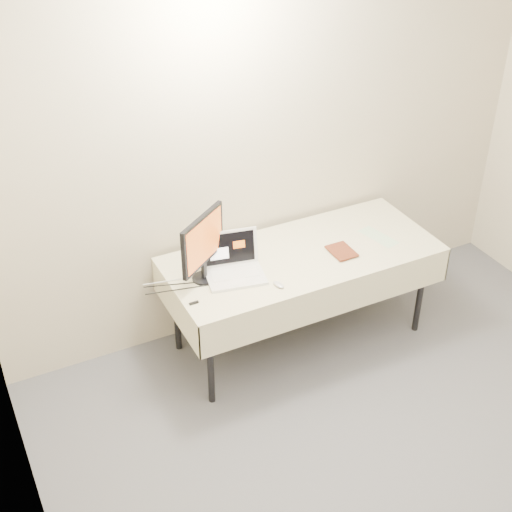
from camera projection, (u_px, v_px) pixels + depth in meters
name	position (u px, v px, depth m)	size (l,w,h in m)	color
back_wall	(272.00, 144.00, 4.79)	(4.00, 0.10, 2.70)	beige
table	(302.00, 261.00, 4.82)	(1.86, 0.81, 0.74)	black
laptop	(233.00, 265.00, 4.57)	(0.42, 0.38, 0.26)	white
monitor	(203.00, 243.00, 4.39)	(0.38, 0.28, 0.46)	black
book	(333.00, 243.00, 4.71)	(0.15, 0.02, 0.20)	#9B3B1C
alarm_clock	(227.00, 250.00, 4.78)	(0.15, 0.11, 0.06)	black
clicker	(279.00, 285.00, 4.47)	(0.04, 0.09, 0.02)	#B9B9BC
paper_form	(378.00, 237.00, 4.97)	(0.12, 0.29, 0.00)	#B8DBAE
usb_dongle	(194.00, 303.00, 4.32)	(0.06, 0.02, 0.01)	black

